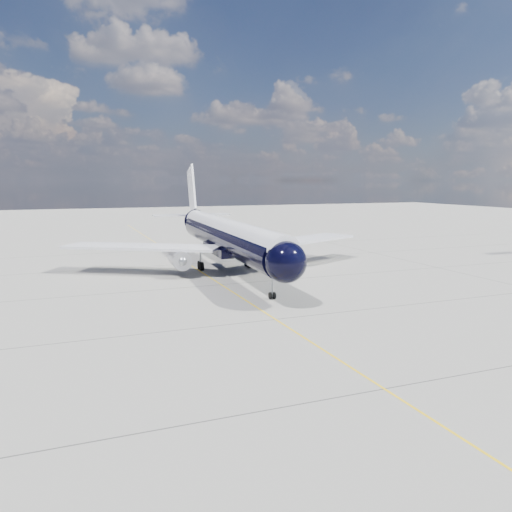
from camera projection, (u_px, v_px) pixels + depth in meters
name	position (u px, v px, depth m)	size (l,w,h in m)	color
ground	(209.00, 277.00, 59.77)	(320.00, 320.00, 0.00)	gray
taxiway_centerline	(221.00, 285.00, 55.17)	(0.16, 160.00, 0.01)	yellow
main_airliner	(225.00, 235.00, 64.55)	(40.29, 49.10, 14.18)	black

